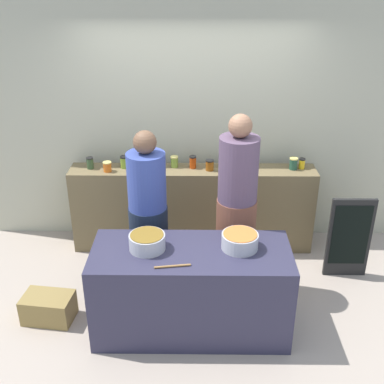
{
  "coord_description": "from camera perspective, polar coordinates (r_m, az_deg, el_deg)",
  "views": [
    {
      "loc": [
        0.04,
        -3.7,
        3.01
      ],
      "look_at": [
        0.0,
        0.35,
        1.05
      ],
      "focal_mm": 44.73,
      "sensor_mm": 36.0,
      "label": 1
    }
  ],
  "objects": [
    {
      "name": "preserve_jar_0",
      "position": [
        5.33,
        -12.06,
        3.4
      ],
      "size": [
        0.08,
        0.08,
        0.13
      ],
      "color": "#314A2A",
      "rests_on": "display_shelf"
    },
    {
      "name": "preserve_jar_7",
      "position": [
        5.24,
        3.72,
        3.56
      ],
      "size": [
        0.08,
        0.08,
        0.13
      ],
      "color": "#31603A",
      "rests_on": "display_shelf"
    },
    {
      "name": "preserve_jar_6",
      "position": [
        5.18,
        2.12,
        3.23
      ],
      "size": [
        0.09,
        0.09,
        0.12
      ],
      "color": "#8B4812",
      "rests_on": "display_shelf"
    },
    {
      "name": "cooking_pot_center",
      "position": [
        4.07,
        5.72,
        -5.82
      ],
      "size": [
        0.31,
        0.31,
        0.14
      ],
      "color": "#B7B7BC",
      "rests_on": "prep_table"
    },
    {
      "name": "chalkboard_sign",
      "position": [
        5.18,
        18.24,
        -5.21
      ],
      "size": [
        0.44,
        0.05,
        0.9
      ],
      "color": "black",
      "rests_on": "ground"
    },
    {
      "name": "preserve_jar_8",
      "position": [
        5.31,
        12.0,
        3.34
      ],
      "size": [
        0.09,
        0.09,
        0.13
      ],
      "color": "#234C38",
      "rests_on": "display_shelf"
    },
    {
      "name": "prep_table",
      "position": [
        4.28,
        -0.1,
        -11.61
      ],
      "size": [
        1.7,
        0.7,
        0.81
      ],
      "primitive_type": "cube",
      "color": "#2D2B42",
      "rests_on": "ground"
    },
    {
      "name": "preserve_jar_5",
      "position": [
        5.23,
        0.06,
        3.59
      ],
      "size": [
        0.08,
        0.08,
        0.14
      ],
      "color": "#B43B0D",
      "rests_on": "display_shelf"
    },
    {
      "name": "cook_in_cap",
      "position": [
        4.56,
        5.3,
        -2.86
      ],
      "size": [
        0.38,
        0.38,
        1.83
      ],
      "color": "brown",
      "rests_on": "ground"
    },
    {
      "name": "display_shelf",
      "position": [
        5.43,
        0.09,
        -1.95
      ],
      "size": [
        2.7,
        0.36,
        0.96
      ],
      "primitive_type": "cube",
      "color": "brown",
      "rests_on": "ground"
    },
    {
      "name": "cooking_pot_left",
      "position": [
        4.06,
        -5.37,
        -5.93
      ],
      "size": [
        0.31,
        0.31,
        0.14
      ],
      "color": "#B7B7BC",
      "rests_on": "prep_table"
    },
    {
      "name": "storefront_wall",
      "position": [
        5.37,
        0.13,
        9.49
      ],
      "size": [
        4.8,
        0.12,
        3.0
      ],
      "primitive_type": "cube",
      "color": "#B3B298",
      "rests_on": "ground"
    },
    {
      "name": "preserve_jar_4",
      "position": [
        5.26,
        -2.12,
        3.65
      ],
      "size": [
        0.08,
        0.08,
        0.13
      ],
      "color": "olive",
      "rests_on": "display_shelf"
    },
    {
      "name": "preserve_jar_1",
      "position": [
        5.23,
        -10.06,
        3.0
      ],
      "size": [
        0.09,
        0.09,
        0.11
      ],
      "color": "orange",
      "rests_on": "display_shelf"
    },
    {
      "name": "preserve_jar_9",
      "position": [
        5.35,
        12.97,
        3.34
      ],
      "size": [
        0.07,
        0.07,
        0.12
      ],
      "color": "yellow",
      "rests_on": "display_shelf"
    },
    {
      "name": "preserve_jar_3",
      "position": [
        5.27,
        -4.66,
        3.69
      ],
      "size": [
        0.09,
        0.09,
        0.14
      ],
      "color": "#384A3A",
      "rests_on": "display_shelf"
    },
    {
      "name": "preserve_jar_2",
      "position": [
        5.29,
        -8.1,
        3.57
      ],
      "size": [
        0.09,
        0.09,
        0.13
      ],
      "color": "olive",
      "rests_on": "display_shelf"
    },
    {
      "name": "cook_with_tongs",
      "position": [
        4.64,
        -5.22,
        -3.45
      ],
      "size": [
        0.38,
        0.38,
        1.66
      ],
      "color": "#182233",
      "rests_on": "ground"
    },
    {
      "name": "bread_crate",
      "position": [
        4.73,
        -16.73,
        -13.06
      ],
      "size": [
        0.48,
        0.34,
        0.25
      ],
      "primitive_type": "cube",
      "rotation": [
        0.0,
        0.0,
        -0.13
      ],
      "color": "olive",
      "rests_on": "ground"
    },
    {
      "name": "ground",
      "position": [
        4.77,
        -0.05,
        -13.29
      ],
      "size": [
        12.0,
        12.0,
        0.0
      ],
      "primitive_type": "plane",
      "color": "#A59586"
    },
    {
      "name": "wooden_spoon",
      "position": [
        3.85,
        -2.34,
        -8.83
      ],
      "size": [
        0.29,
        0.06,
        0.02
      ],
      "primitive_type": "cylinder",
      "rotation": [
        1.57,
        0.0,
        1.72
      ],
      "color": "#9E703D",
      "rests_on": "prep_table"
    }
  ]
}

